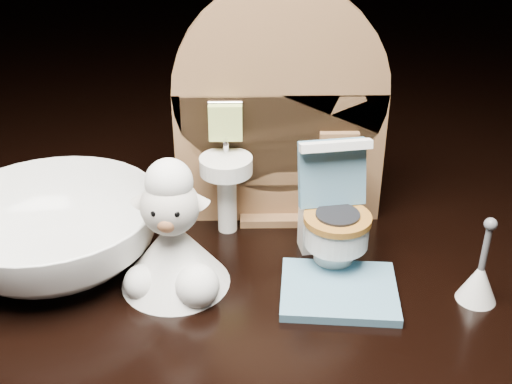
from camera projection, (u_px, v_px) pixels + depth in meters
backdrop_panel at (279, 123)px, 0.39m from camera, size 0.13×0.05×0.15m
toy_toilet at (332, 219)px, 0.37m from camera, size 0.04×0.05×0.08m
bath_mat at (339, 291)px, 0.35m from camera, size 0.07×0.06×0.00m
toilet_brush at (479, 279)px, 0.34m from camera, size 0.02×0.02×0.05m
plush_lamb at (173, 244)px, 0.35m from camera, size 0.06×0.06×0.08m
ceramic_bowl at (54, 233)px, 0.37m from camera, size 0.16×0.16×0.04m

